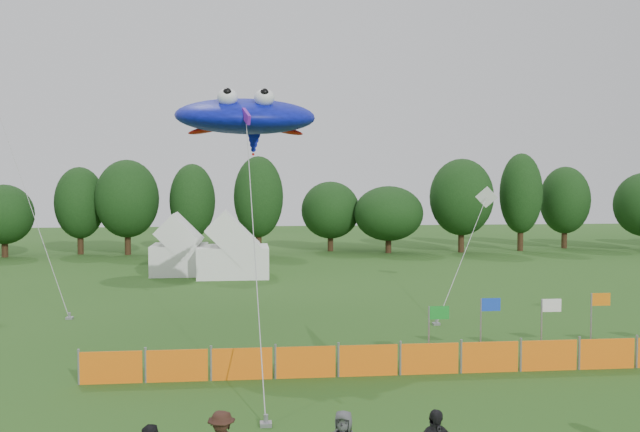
{
  "coord_description": "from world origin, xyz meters",
  "views": [
    {
      "loc": [
        -2.22,
        -14.62,
        6.29
      ],
      "look_at": [
        0.0,
        6.0,
        5.2
      ],
      "focal_mm": 40.0,
      "sensor_mm": 36.0,
      "label": 1
    }
  ],
  "objects": [
    {
      "name": "treeline",
      "position": [
        1.61,
        44.93,
        4.18
      ],
      "size": [
        104.57,
        8.78,
        8.36
      ],
      "color": "#382314",
      "rests_on": "ground"
    },
    {
      "name": "tent_left",
      "position": [
        -6.41,
        32.71,
        1.62
      ],
      "size": [
        3.64,
        3.64,
        3.21
      ],
      "color": "white",
      "rests_on": "ground"
    },
    {
      "name": "tent_right",
      "position": [
        -2.9,
        31.11,
        1.63
      ],
      "size": [
        4.57,
        3.66,
        3.23
      ],
      "color": "white",
      "rests_on": "ground"
    },
    {
      "name": "barrier_fence",
      "position": [
        3.7,
        7.49,
        0.5
      ],
      "size": [
        21.9,
        0.06,
        1.0
      ],
      "color": "orange",
      "rests_on": "ground"
    },
    {
      "name": "flag_row",
      "position": [
        9.17,
        9.01,
        1.43
      ],
      "size": [
        10.73,
        0.61,
        2.24
      ],
      "color": "gray",
      "rests_on": "ground"
    },
    {
      "name": "stingray_kite",
      "position": [
        -2.07,
        14.61,
        8.76
      ],
      "size": [
        6.04,
        18.64,
        9.81
      ],
      "color": "#0D18C6",
      "rests_on": "ground"
    },
    {
      "name": "small_kite_white",
      "position": [
        9.62,
        20.9,
        3.78
      ],
      "size": [
        5.82,
        8.58,
        5.89
      ],
      "color": "silver",
      "rests_on": "ground"
    },
    {
      "name": "small_kite_dark",
      "position": [
        -13.62,
        22.79,
        7.04
      ],
      "size": [
        6.57,
        8.17,
        12.05
      ],
      "color": "black",
      "rests_on": "ground"
    }
  ]
}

